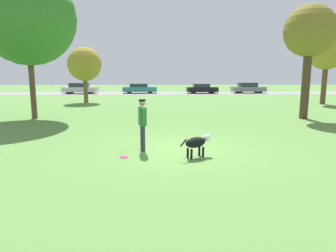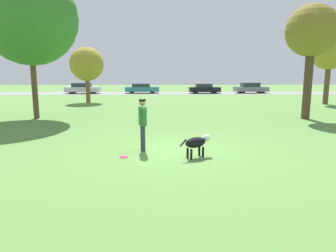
{
  "view_description": "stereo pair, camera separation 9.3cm",
  "coord_description": "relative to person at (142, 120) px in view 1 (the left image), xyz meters",
  "views": [
    {
      "loc": [
        -0.67,
        -9.75,
        2.52
      ],
      "look_at": [
        -0.35,
        -0.51,
        0.9
      ],
      "focal_mm": 32.0,
      "sensor_mm": 36.0,
      "label": 1
    },
    {
      "loc": [
        -0.57,
        -9.76,
        2.52
      ],
      "look_at": [
        -0.35,
        -0.51,
        0.9
      ],
      "focal_mm": 32.0,
      "sensor_mm": 36.0,
      "label": 2
    }
  ],
  "objects": [
    {
      "name": "dog",
      "position": [
        1.69,
        -0.86,
        -0.56
      ],
      "size": [
        1.03,
        0.73,
        0.67
      ],
      "rotation": [
        0.0,
        0.0,
        0.57
      ],
      "color": "black",
      "rests_on": "ground_plane"
    },
    {
      "name": "ground_plane",
      "position": [
        1.17,
        0.06,
        -1.01
      ],
      "size": [
        120.0,
        120.0,
        0.0
      ],
      "primitive_type": "plane",
      "color": "#56843D"
    },
    {
      "name": "parked_car_teal",
      "position": [
        -1.88,
        29.79,
        -0.37
      ],
      "size": [
        4.45,
        2.02,
        1.26
      ],
      "rotation": [
        0.0,
        0.0,
        0.04
      ],
      "color": "teal",
      "rests_on": "ground_plane"
    },
    {
      "name": "parked_car_black",
      "position": [
        6.24,
        29.3,
        -0.39
      ],
      "size": [
        4.02,
        1.84,
        1.25
      ],
      "rotation": [
        0.0,
        0.0,
        0.02
      ],
      "color": "black",
      "rests_on": "ground_plane"
    },
    {
      "name": "parked_car_grey",
      "position": [
        12.44,
        29.65,
        -0.34
      ],
      "size": [
        4.43,
        1.84,
        1.37
      ],
      "rotation": [
        0.0,
        0.0,
        0.04
      ],
      "color": "slate",
      "rests_on": "ground_plane"
    },
    {
      "name": "tree_near_left",
      "position": [
        -6.52,
        7.45,
        4.53
      ],
      "size": [
        5.19,
        5.19,
        8.14
      ],
      "color": "brown",
      "rests_on": "ground_plane"
    },
    {
      "name": "tree_far_left",
      "position": [
        -5.88,
        17.18,
        2.31
      ],
      "size": [
        2.93,
        2.93,
        4.82
      ],
      "color": "brown",
      "rests_on": "ground_plane"
    },
    {
      "name": "frisbee",
      "position": [
        -0.54,
        -0.81,
        -1.0
      ],
      "size": [
        0.26,
        0.26,
        0.02
      ],
      "color": "#E52366",
      "rests_on": "ground_plane"
    },
    {
      "name": "far_road_strip",
      "position": [
        1.17,
        29.55,
        -1.01
      ],
      "size": [
        120.0,
        6.0,
        0.01
      ],
      "color": "gray",
      "rests_on": "ground_plane"
    },
    {
      "name": "tree_far_right",
      "position": [
        14.4,
        15.05,
        3.29
      ],
      "size": [
        3.02,
        3.02,
        5.86
      ],
      "color": "brown",
      "rests_on": "ground_plane"
    },
    {
      "name": "tree_near_right",
      "position": [
        8.8,
        6.94,
        3.72
      ],
      "size": [
        2.8,
        2.8,
        6.23
      ],
      "color": "#4C3826",
      "rests_on": "ground_plane"
    },
    {
      "name": "person",
      "position": [
        0.0,
        0.0,
        0.0
      ],
      "size": [
        0.29,
        0.68,
        1.71
      ],
      "rotation": [
        0.0,
        0.0,
        -1.38
      ],
      "color": "#2D334C",
      "rests_on": "ground_plane"
    },
    {
      "name": "parked_car_silver",
      "position": [
        -9.47,
        29.27,
        -0.34
      ],
      "size": [
        4.41,
        1.76,
        1.36
      ],
      "rotation": [
        0.0,
        0.0,
        -0.02
      ],
      "color": "#B7B7BC",
      "rests_on": "ground_plane"
    }
  ]
}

